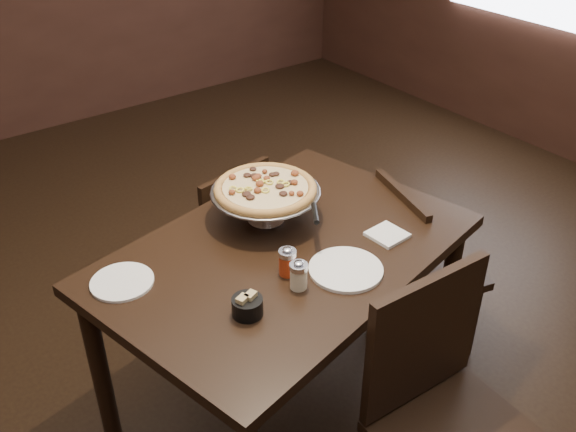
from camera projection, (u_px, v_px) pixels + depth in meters
room at (316, 96)px, 2.02m from camera, size 6.04×7.04×2.84m
dining_table at (285, 272)px, 2.36m from camera, size 1.49×1.16×0.83m
pizza_stand at (265, 189)px, 2.38m from camera, size 0.41×0.41×0.17m
parmesan_shaker at (299, 275)px, 2.08m from camera, size 0.06×0.06×0.11m
pepper_flake_shaker at (287, 262)px, 2.15m from camera, size 0.06×0.06×0.11m
packet_caddy at (247, 306)px, 1.98m from camera, size 0.10×0.10×0.08m
napkin_stack at (387, 235)px, 2.36m from camera, size 0.13×0.13×0.01m
plate_left at (122, 282)px, 2.13m from camera, size 0.21×0.21×0.01m
plate_near at (346, 269)px, 2.18m from camera, size 0.26×0.26×0.01m
serving_spatula at (315, 214)px, 2.24m from camera, size 0.16×0.16×0.02m
chair_far at (222, 235)px, 3.04m from camera, size 0.46×0.46×0.84m
chair_near at (445, 410)px, 2.05m from camera, size 0.48×0.48×0.99m
chair_side at (417, 263)px, 2.82m from camera, size 0.50×0.50×0.87m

